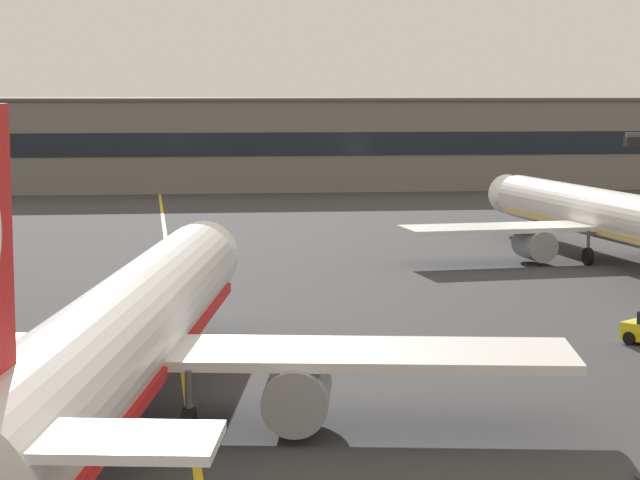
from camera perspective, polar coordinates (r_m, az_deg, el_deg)
taxiway_centreline at (r=62.33m, az=-6.70°, el=-4.13°), size 3.83×179.97×0.01m
airliner_foreground at (r=43.44m, az=-9.27°, el=-4.49°), size 32.35×41.36×11.65m
airliner_background at (r=88.79m, az=13.46°, el=1.06°), size 30.24×38.81×10.89m
safety_cone_by_nose_gear at (r=58.78m, az=-7.35°, el=-4.56°), size 0.44×0.44×0.55m
terminal_building at (r=151.23m, az=-4.34°, el=4.53°), size 117.47×12.40×11.38m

